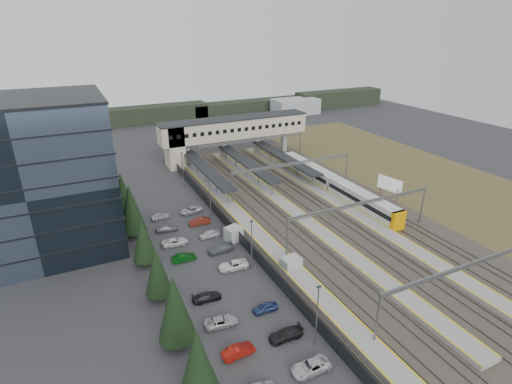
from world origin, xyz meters
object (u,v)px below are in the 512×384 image
footbridge (225,131)px  relay_cabin_near (291,265)px  train (334,185)px  relay_cabin_far (234,234)px  billboard (390,185)px  office_building (29,179)px

footbridge → relay_cabin_near: bearing=-101.5°
train → relay_cabin_far: bearing=-161.3°
footbridge → billboard: (20.89, -39.04, -4.76)m
relay_cabin_far → train: (27.10, 9.17, 0.80)m
office_building → train: 56.94m
relay_cabin_far → train: bearing=18.7°
relay_cabin_far → billboard: bearing=2.9°
relay_cabin_far → office_building: bearing=159.4°
relay_cabin_far → footbridge: footbridge is taller
relay_cabin_near → train: bearing=42.9°
train → billboard: bearing=-40.6°
train → relay_cabin_near: bearing=-137.1°
office_building → billboard: size_ratio=4.38×
office_building → relay_cabin_near: 41.72m
relay_cabin_near → train: train is taller
relay_cabin_near → relay_cabin_far: size_ratio=0.95×
relay_cabin_far → footbridge: 43.96m
office_building → footbridge: bearing=34.5°
relay_cabin_far → footbridge: bearing=70.1°
footbridge → train: size_ratio=1.04×
relay_cabin_far → train: 28.62m
footbridge → train: bearing=-68.8°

